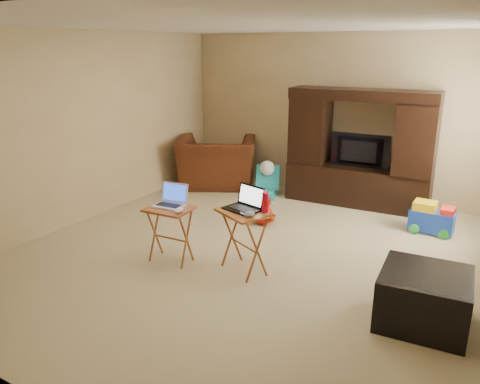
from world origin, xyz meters
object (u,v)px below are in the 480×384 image
Objects in this scene: recliner at (217,162)px; push_toy at (432,217)px; television at (358,151)px; mouse_left at (179,210)px; water_bottle at (265,203)px; plush_toy at (263,209)px; entertainment_center at (359,149)px; ottoman at (424,298)px; laptop_left at (168,196)px; mouse_right at (249,214)px; laptop_right at (242,199)px; tray_table_left at (170,235)px; child_rocker at (264,182)px; tray_table_right at (244,242)px.

push_toy is (3.53, -0.41, -0.21)m from recliner.
television is 1.46m from push_toy.
water_bottle is (0.83, 0.34, 0.13)m from mouse_left.
plush_toy reaches higher than push_toy.
television is at bearing -92.46° from entertainment_center.
water_bottle reaches higher than ottoman.
television is 2.66× the size of laptop_left.
water_bottle is at bearing 70.71° from mouse_right.
ottoman is at bearing -65.62° from entertainment_center.
laptop_right is at bearing -165.96° from water_bottle.
laptop_left is at bearing 155.56° from mouse_left.
mouse_left is 0.78m from mouse_right.
mouse_right reaches higher than ottoman.
ottoman is 1.71m from water_bottle.
tray_table_left is at bearing -50.09° from laptop_left.
tray_table_left reaches higher than push_toy.
mouse_right is (-1.41, -2.26, 0.50)m from push_toy.
entertainment_center is 2.40m from recliner.
ottoman is 2.71m from laptop_left.
laptop_left is 0.83m from laptop_right.
laptop_left is (-2.39, -2.31, 0.54)m from push_toy.
child_rocker is 2.70m from mouse_left.
tray_table_left is (-0.36, -1.51, 0.10)m from plush_toy.
television reaches higher than water_bottle.
child_rocker is 2.65m from water_bottle.
mouse_right is at bearing -178.38° from ottoman.
mouse_left is (-0.99, -3.05, -0.21)m from entertainment_center.
laptop_right is 0.25m from water_bottle.
recliner is 3.43m from mouse_right.
recliner reaches higher than mouse_left.
laptop_right is at bearing -87.03° from child_rocker.
laptop_right is at bearing 178.76° from tray_table_right.
recliner is at bearing 131.49° from water_bottle.
push_toy is at bearing 22.52° from plush_toy.
laptop_right is at bearing 7.66° from laptop_left.
water_bottle is at bearing 85.12° from television.
plush_toy is 1.56m from tray_table_left.
television is at bearing 85.36° from mouse_right.
mouse_left is (1.36, -2.82, 0.23)m from recliner.
recliner is 2.57× the size of child_rocker.
ottoman is (0.27, -2.22, 0.03)m from push_toy.
ottoman is (1.45, -2.81, -0.59)m from television.
laptop_left is 2.58× the size of mouse_left.
plush_toy is at bearing 118.01° from water_bottle.
laptop_left reaches higher than child_rocker.
child_rocker is 3.96× the size of mouse_left.
television is 2.46× the size of laptop_right.
television is 2.67m from water_bottle.
ottoman is at bearing 23.03° from tray_table_right.
recliner is 3.56m from push_toy.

